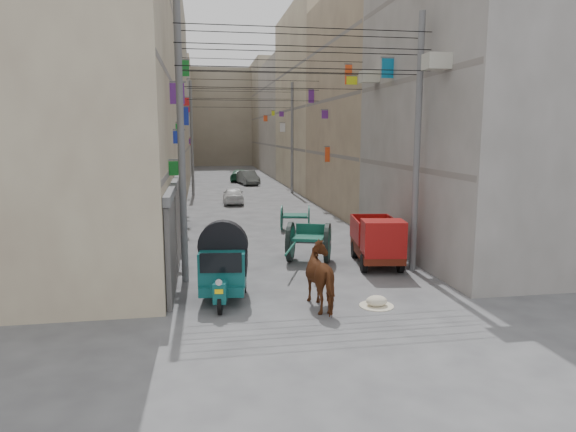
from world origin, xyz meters
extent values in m
plane|color=#464749|center=(0.00, 0.00, 0.00)|extent=(140.00, 140.00, 0.00)
cube|color=#C3B693|center=(-8.00, 8.00, 6.50)|extent=(8.00, 10.00, 13.00)
cube|color=slate|center=(-4.12, 8.00, 3.20)|extent=(0.25, 9.80, 0.18)
cube|color=slate|center=(-4.12, 8.00, 6.20)|extent=(0.25, 9.80, 0.18)
cube|color=#A3988C|center=(-8.00, 19.00, 6.00)|extent=(8.00, 12.00, 12.00)
cube|color=slate|center=(-4.12, 19.00, 3.20)|extent=(0.25, 11.76, 0.18)
cube|color=slate|center=(-4.12, 19.00, 6.20)|extent=(0.25, 11.76, 0.18)
cube|color=slate|center=(-4.12, 19.00, 9.20)|extent=(0.25, 11.76, 0.18)
cube|color=gray|center=(-8.00, 32.00, 7.00)|extent=(8.00, 14.00, 14.00)
cube|color=slate|center=(-4.12, 32.00, 3.20)|extent=(0.25, 13.72, 0.18)
cube|color=slate|center=(-4.12, 32.00, 6.20)|extent=(0.25, 13.72, 0.18)
cube|color=slate|center=(-4.12, 32.00, 9.20)|extent=(0.25, 13.72, 0.18)
cube|color=#9D9793|center=(-8.00, 46.00, 5.90)|extent=(8.00, 14.00, 11.80)
cube|color=slate|center=(-4.12, 46.00, 3.20)|extent=(0.25, 13.72, 0.18)
cube|color=slate|center=(-4.12, 46.00, 6.20)|extent=(0.25, 13.72, 0.18)
cube|color=slate|center=(-4.12, 46.00, 9.20)|extent=(0.25, 13.72, 0.18)
cube|color=tan|center=(-8.00, 59.00, 6.75)|extent=(8.00, 12.00, 13.50)
cube|color=slate|center=(-4.12, 59.00, 3.20)|extent=(0.25, 11.76, 0.18)
cube|color=slate|center=(-4.12, 59.00, 6.20)|extent=(0.25, 11.76, 0.18)
cube|color=slate|center=(-4.12, 59.00, 9.20)|extent=(0.25, 11.76, 0.18)
cube|color=#9D9793|center=(8.00, 8.00, 6.50)|extent=(8.00, 10.00, 13.00)
cube|color=slate|center=(4.12, 8.00, 3.20)|extent=(0.25, 9.80, 0.18)
cube|color=slate|center=(4.12, 8.00, 6.20)|extent=(0.25, 9.80, 0.18)
cube|color=tan|center=(8.00, 19.00, 6.00)|extent=(8.00, 12.00, 12.00)
cube|color=slate|center=(4.12, 19.00, 3.20)|extent=(0.25, 11.76, 0.18)
cube|color=slate|center=(4.12, 19.00, 6.20)|extent=(0.25, 11.76, 0.18)
cube|color=slate|center=(4.12, 19.00, 9.20)|extent=(0.25, 11.76, 0.18)
cube|color=#C3B693|center=(8.00, 32.00, 7.00)|extent=(8.00, 14.00, 14.00)
cube|color=slate|center=(4.12, 32.00, 3.20)|extent=(0.25, 13.72, 0.18)
cube|color=slate|center=(4.12, 32.00, 6.20)|extent=(0.25, 13.72, 0.18)
cube|color=slate|center=(4.12, 32.00, 9.20)|extent=(0.25, 13.72, 0.18)
cube|color=#A3988C|center=(8.00, 46.00, 5.90)|extent=(8.00, 14.00, 11.80)
cube|color=slate|center=(4.12, 46.00, 3.20)|extent=(0.25, 13.72, 0.18)
cube|color=slate|center=(4.12, 46.00, 6.20)|extent=(0.25, 13.72, 0.18)
cube|color=slate|center=(4.12, 46.00, 9.20)|extent=(0.25, 13.72, 0.18)
cube|color=gray|center=(8.00, 59.00, 6.75)|extent=(8.00, 12.00, 13.50)
cube|color=slate|center=(4.12, 59.00, 3.20)|extent=(0.25, 11.76, 0.18)
cube|color=slate|center=(4.12, 59.00, 6.20)|extent=(0.25, 11.76, 0.18)
cube|color=slate|center=(4.12, 59.00, 9.20)|extent=(0.25, 11.76, 0.18)
cube|color=gray|center=(0.00, 66.00, 6.50)|extent=(22.00, 10.00, 13.00)
cube|color=#4B4B50|center=(-3.92, 4.80, 1.30)|extent=(0.12, 3.00, 2.60)
cube|color=slate|center=(-3.90, 4.80, 2.75)|extent=(0.18, 3.20, 0.25)
cube|color=#4B4B50|center=(-3.92, 8.50, 1.30)|extent=(0.12, 3.00, 2.60)
cube|color=slate|center=(-3.90, 8.50, 2.75)|extent=(0.18, 3.20, 0.25)
cube|color=#4B4B50|center=(-3.92, 12.20, 1.30)|extent=(0.12, 3.00, 2.60)
cube|color=slate|center=(-3.90, 12.20, 2.75)|extent=(0.18, 3.20, 0.25)
cube|color=#4B4B50|center=(-3.92, 16.00, 1.30)|extent=(0.12, 3.00, 2.60)
cube|color=slate|center=(-3.90, 16.00, 2.75)|extent=(0.18, 3.20, 0.25)
cube|color=#5F2382|center=(3.81, 34.28, 5.98)|extent=(0.38, 0.08, 0.41)
cube|color=red|center=(-3.86, 41.61, 3.62)|extent=(0.27, 0.08, 0.71)
cube|color=#177E28|center=(-3.78, 6.43, 3.35)|extent=(0.44, 0.08, 0.42)
cube|color=#172AA1|center=(-3.77, 15.80, 5.17)|extent=(0.45, 0.08, 0.84)
cube|color=#E84A1B|center=(3.79, 44.88, 5.91)|extent=(0.41, 0.08, 0.59)
cube|color=#172AA1|center=(-3.81, 9.76, 4.24)|extent=(0.38, 0.08, 0.44)
cube|color=silver|center=(3.78, 33.54, 4.85)|extent=(0.43, 0.08, 0.72)
cube|color=#CFE219|center=(3.86, 39.62, 6.25)|extent=(0.28, 0.08, 0.44)
cube|color=#177E28|center=(-3.76, 20.00, 7.85)|extent=(0.48, 0.08, 0.84)
cube|color=#5F2382|center=(-3.85, 38.07, 3.67)|extent=(0.31, 0.08, 0.44)
cube|color=#5F2382|center=(3.82, 19.02, 5.41)|extent=(0.35, 0.08, 0.45)
cube|color=#5F2382|center=(3.83, 22.65, 6.65)|extent=(0.34, 0.08, 0.79)
cube|color=#177E28|center=(-3.86, 12.02, 4.50)|extent=(0.28, 0.08, 0.52)
cube|color=red|center=(-3.86, 29.62, 6.26)|extent=(0.28, 0.08, 0.74)
cube|color=#E84A1B|center=(3.87, 18.51, 3.22)|extent=(0.26, 0.08, 0.80)
cube|color=#CFE219|center=(3.83, 9.37, 6.69)|extent=(0.34, 0.08, 0.55)
cube|color=#5F2382|center=(-3.76, 8.55, 5.67)|extent=(0.47, 0.08, 0.67)
cube|color=red|center=(-3.80, 21.15, 6.14)|extent=(0.40, 0.08, 0.47)
cube|color=#CFE219|center=(-3.84, 21.66, 5.24)|extent=(0.32, 0.08, 0.55)
cube|color=#CFE219|center=(3.76, 13.74, 6.73)|extent=(0.47, 0.08, 0.35)
cube|color=#E84A1B|center=(3.84, 14.58, 7.07)|extent=(0.32, 0.08, 0.89)
cube|color=#0E6F9C|center=(3.78, 9.29, 6.73)|extent=(0.44, 0.08, 0.69)
cube|color=#172AA1|center=(-4.06, 6.00, 3.00)|extent=(0.10, 3.20, 0.80)
cube|color=red|center=(-4.06, 15.00, 3.00)|extent=(0.10, 3.20, 0.80)
cube|color=#0E6F9C|center=(-4.06, 27.00, 3.00)|extent=(0.10, 3.20, 0.80)
cube|color=red|center=(-4.06, 39.00, 3.00)|extent=(0.10, 3.20, 0.80)
cube|color=#0E6F9C|center=(4.06, 6.00, 3.00)|extent=(0.10, 3.20, 0.80)
cube|color=#0E6F9C|center=(4.06, 15.00, 3.00)|extent=(0.10, 3.20, 0.80)
cube|color=red|center=(4.06, 27.00, 3.00)|extent=(0.10, 3.20, 0.80)
cube|color=#CFE219|center=(4.06, 39.00, 3.00)|extent=(0.10, 3.20, 0.80)
cube|color=#B1AF9F|center=(3.65, 5.00, 6.40)|extent=(0.70, 0.55, 0.45)
cube|color=#B1AF9F|center=(3.65, 11.00, 6.60)|extent=(0.70, 0.55, 0.45)
cylinder|color=slate|center=(-3.60, 6.00, 4.00)|extent=(0.20, 0.20, 8.00)
cylinder|color=slate|center=(3.60, 6.00, 4.00)|extent=(0.20, 0.20, 8.00)
cylinder|color=slate|center=(-3.60, 28.00, 4.00)|extent=(0.20, 0.20, 8.00)
cylinder|color=slate|center=(3.60, 28.00, 4.00)|extent=(0.20, 0.20, 8.00)
cylinder|color=black|center=(0.00, 5.50, 6.20)|extent=(7.40, 0.02, 0.02)
cylinder|color=black|center=(0.00, 5.50, 6.80)|extent=(7.40, 0.02, 0.02)
cylinder|color=black|center=(0.00, 5.50, 7.30)|extent=(7.40, 0.02, 0.02)
cylinder|color=black|center=(0.00, 6.50, 6.20)|extent=(7.40, 0.02, 0.02)
cylinder|color=black|center=(0.00, 6.50, 6.80)|extent=(7.40, 0.02, 0.02)
cylinder|color=black|center=(0.00, 6.50, 7.30)|extent=(7.40, 0.02, 0.02)
cylinder|color=black|center=(0.00, 12.00, 6.20)|extent=(7.40, 0.02, 0.02)
cylinder|color=black|center=(0.00, 12.00, 6.80)|extent=(7.40, 0.02, 0.02)
cylinder|color=black|center=(0.00, 12.00, 7.30)|extent=(7.40, 0.02, 0.02)
cylinder|color=black|center=(0.00, 20.00, 6.20)|extent=(7.40, 0.02, 0.02)
cylinder|color=black|center=(0.00, 20.00, 6.80)|extent=(7.40, 0.02, 0.02)
cylinder|color=black|center=(0.00, 20.00, 7.30)|extent=(7.40, 0.02, 0.02)
cylinder|color=black|center=(0.00, 28.00, 6.20)|extent=(7.40, 0.02, 0.02)
cylinder|color=black|center=(0.00, 28.00, 6.80)|extent=(7.40, 0.02, 0.02)
cylinder|color=black|center=(0.00, 28.00, 7.30)|extent=(7.40, 0.02, 0.02)
cylinder|color=black|center=(-2.69, 2.93, 0.25)|extent=(0.17, 0.52, 0.51)
cylinder|color=black|center=(-2.96, 4.71, 0.25)|extent=(0.17, 0.52, 0.51)
cylinder|color=black|center=(-1.97, 4.58, 0.25)|extent=(0.17, 0.52, 0.51)
cube|color=#0E4F4F|center=(-2.54, 4.10, 0.44)|extent=(1.35, 1.86, 0.25)
cube|color=#0E4F4F|center=(-2.69, 2.97, 0.55)|extent=(0.37, 0.45, 0.50)
cylinder|color=silver|center=(-2.72, 2.77, 0.86)|extent=(0.17, 0.07, 0.16)
cube|color=yellow|center=(-2.72, 2.75, 0.64)|extent=(0.20, 0.05, 0.11)
cube|color=#0E4F4F|center=(-2.53, 4.15, 0.96)|extent=(1.38, 1.69, 0.86)
cube|color=black|center=(-2.64, 3.36, 1.18)|extent=(1.04, 0.19, 0.50)
cube|color=black|center=(-3.13, 4.23, 1.05)|extent=(0.18, 1.09, 0.59)
cube|color=black|center=(-1.94, 4.07, 1.05)|extent=(0.18, 1.09, 0.59)
cube|color=silver|center=(-2.64, 3.34, 0.50)|extent=(1.13, 0.19, 0.05)
cylinder|color=black|center=(-0.08, 7.84, 0.69)|extent=(0.60, 1.35, 1.38)
cylinder|color=#124E3E|center=(-0.08, 7.84, 0.69)|extent=(0.52, 1.07, 1.07)
cylinder|color=slate|center=(-0.08, 7.84, 0.69)|extent=(0.26, 0.24, 0.18)
cylinder|color=black|center=(1.12, 7.41, 0.69)|extent=(0.60, 1.35, 1.38)
cylinder|color=#124E3E|center=(1.12, 7.41, 0.69)|extent=(0.52, 1.07, 1.07)
cylinder|color=slate|center=(1.12, 7.41, 0.69)|extent=(0.26, 0.24, 0.18)
cylinder|color=slate|center=(0.52, 7.63, 0.69)|extent=(1.28, 0.52, 0.08)
cube|color=#124E3E|center=(0.52, 7.63, 0.86)|extent=(1.33, 1.36, 0.10)
cube|color=#124E3E|center=(0.69, 8.09, 1.08)|extent=(1.00, 0.42, 0.34)
cylinder|color=#124E3E|center=(-0.26, 6.60, 0.79)|extent=(0.82, 2.15, 0.07)
cylinder|color=#124E3E|center=(0.48, 6.34, 0.79)|extent=(0.82, 2.15, 0.07)
cylinder|color=black|center=(1.96, 6.00, 0.30)|extent=(0.24, 0.61, 0.59)
cylinder|color=black|center=(2.24, 7.96, 0.30)|extent=(0.24, 0.61, 0.59)
cylinder|color=black|center=(3.12, 5.84, 0.30)|extent=(0.24, 0.61, 0.59)
cylinder|color=black|center=(3.40, 7.79, 0.30)|extent=(0.24, 0.61, 0.59)
cube|color=#51170B|center=(2.68, 6.90, 0.49)|extent=(1.71, 3.12, 0.31)
cube|color=maroon|center=(2.53, 5.87, 1.12)|extent=(1.42, 1.12, 1.12)
cube|color=black|center=(2.47, 5.46, 1.21)|extent=(1.16, 0.22, 0.49)
cube|color=#51170B|center=(2.75, 7.39, 0.74)|extent=(1.62, 2.15, 0.11)
cube|color=maroon|center=(2.10, 7.48, 1.12)|extent=(0.34, 1.96, 0.76)
cube|color=maroon|center=(3.40, 7.29, 1.12)|extent=(0.34, 1.96, 0.76)
cube|color=maroon|center=(2.89, 8.35, 1.12)|extent=(1.34, 0.25, 0.76)
cylinder|color=#124E3E|center=(0.53, 13.61, 0.57)|extent=(0.31, 1.13, 1.15)
cylinder|color=#124E3E|center=(1.74, 13.33, 0.57)|extent=(0.31, 1.13, 1.15)
cube|color=#124E3E|center=(1.14, 13.47, 0.68)|extent=(1.29, 1.19, 0.09)
cylinder|color=slate|center=(1.14, 13.47, 0.57)|extent=(1.27, 0.35, 0.07)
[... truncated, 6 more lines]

